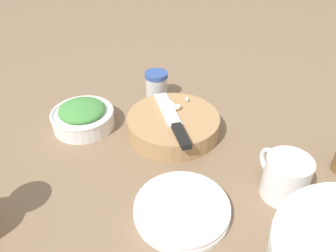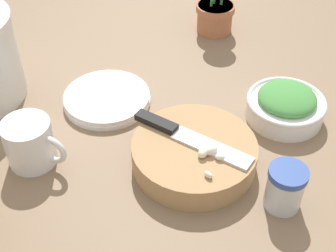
% 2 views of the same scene
% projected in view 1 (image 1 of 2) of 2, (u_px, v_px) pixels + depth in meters
% --- Properties ---
extents(ground_plane, '(5.00, 5.00, 0.00)m').
position_uv_depth(ground_plane, '(187.00, 152.00, 0.75)').
color(ground_plane, '#7F664C').
extents(cutting_board, '(0.22, 0.22, 0.05)m').
position_uv_depth(cutting_board, '(173.00, 125.00, 0.80)').
color(cutting_board, tan).
rests_on(cutting_board, ground_plane).
extents(chef_knife, '(0.14, 0.21, 0.01)m').
position_uv_depth(chef_knife, '(174.00, 121.00, 0.76)').
color(chef_knife, black).
rests_on(chef_knife, cutting_board).
extents(garlic_cloves, '(0.05, 0.07, 0.02)m').
position_uv_depth(garlic_cloves, '(175.00, 105.00, 0.81)').
color(garlic_cloves, '#F1DDC8').
rests_on(garlic_cloves, cutting_board).
extents(herb_bowl, '(0.16, 0.16, 0.07)m').
position_uv_depth(herb_bowl, '(83.00, 116.00, 0.81)').
color(herb_bowl, white).
rests_on(herb_bowl, ground_plane).
extents(spice_jar, '(0.06, 0.06, 0.08)m').
position_uv_depth(spice_jar, '(157.00, 86.00, 0.92)').
color(spice_jar, silver).
rests_on(spice_jar, ground_plane).
extents(coffee_mug, '(0.10, 0.11, 0.09)m').
position_uv_depth(coffee_mug, '(285.00, 177.00, 0.62)').
color(coffee_mug, white).
rests_on(coffee_mug, ground_plane).
extents(plate_stack, '(0.18, 0.18, 0.02)m').
position_uv_depth(plate_stack, '(182.00, 209.00, 0.61)').
color(plate_stack, white).
rests_on(plate_stack, ground_plane).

